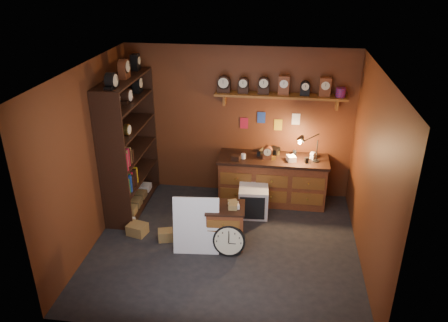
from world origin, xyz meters
TOP-DOWN VIEW (x-y plane):
  - floor at (0.00, 0.00)m, footprint 4.00×4.00m
  - room_shell at (0.04, 0.11)m, footprint 4.02×3.62m
  - shelving_unit at (-1.79, 0.98)m, footprint 0.47×1.60m
  - workbench at (0.65, 1.47)m, footprint 1.91×0.66m
  - low_cabinet at (-0.00, 0.05)m, footprint 0.61×0.53m
  - big_round_clock at (0.09, -0.20)m, footprint 0.48×0.16m
  - white_panel at (-0.40, -0.19)m, footprint 0.69×0.25m
  - mini_fridge at (0.35, 0.97)m, footprint 0.52×0.54m
  - floor_box_a at (-1.43, 0.11)m, footprint 0.34×0.31m
  - floor_box_b at (-1.65, 0.30)m, footprint 0.19×0.23m
  - floor_box_c at (-0.94, 0.02)m, footprint 0.27×0.24m

SIDE VIEW (x-z plane):
  - floor at x=0.00m, z-range 0.00..0.00m
  - white_panel at x=-0.40m, z-range -0.45..0.45m
  - floor_box_b at x=-1.65m, z-range 0.00..0.11m
  - floor_box_c at x=-0.94m, z-range 0.00..0.17m
  - floor_box_a at x=-1.43m, z-range 0.00..0.18m
  - big_round_clock at x=0.09m, z-range -0.01..0.48m
  - mini_fridge at x=0.35m, z-range 0.00..0.51m
  - low_cabinet at x=0.00m, z-range -0.01..0.73m
  - workbench at x=0.65m, z-range -0.21..1.15m
  - shelving_unit at x=-1.79m, z-range -0.03..2.54m
  - room_shell at x=0.04m, z-range 0.37..3.08m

